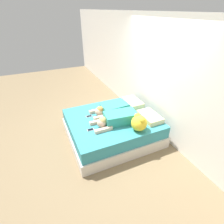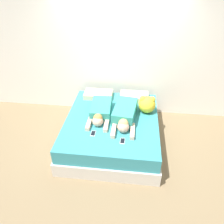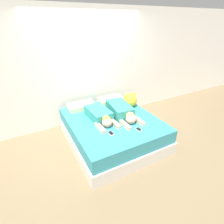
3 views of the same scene
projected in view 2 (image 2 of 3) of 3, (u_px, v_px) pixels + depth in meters
The scene contains 10 objects.
ground_plane at pixel (112, 140), 4.30m from camera, with size 12.00×12.00×0.00m, color #7F6B4C.
wall_back at pixel (118, 56), 4.48m from camera, with size 12.00×0.06×2.60m.
bed at pixel (112, 130), 4.15m from camera, with size 1.73×1.96×0.53m.
pillow_head_left at pixel (98, 95), 4.61m from camera, with size 0.58×0.35×0.11m.
pillow_head_right at pixel (134, 97), 4.54m from camera, with size 0.58×0.35×0.11m.
person_left at pixel (100, 111), 4.02m from camera, with size 0.39×0.89×0.22m.
person_right at pixel (125, 115), 3.91m from camera, with size 0.45×0.99×0.23m.
cell_phone_left at pixel (93, 133), 3.65m from camera, with size 0.08×0.14×0.01m.
cell_phone_right at pixel (122, 141), 3.49m from camera, with size 0.08×0.14×0.01m.
plush_toy at pixel (147, 104), 4.09m from camera, with size 0.32×0.32×0.34m.
Camera 2 is at (0.37, -3.18, 2.92)m, focal length 35.00 mm.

